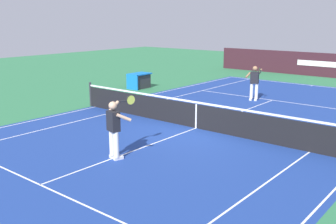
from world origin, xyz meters
name	(u,v)px	position (x,y,z in m)	size (l,w,h in m)	color
ground_plane	(196,128)	(0.00, 0.00, 0.00)	(60.00, 60.00, 0.00)	#2D7247
court_slab	(196,128)	(0.00, 0.00, 0.00)	(24.20, 11.40, 0.00)	navy
court_line_markings	(196,128)	(0.00, 0.00, 0.00)	(23.85, 11.05, 0.01)	white
tennis_net	(196,115)	(0.00, 0.00, 0.49)	(0.10, 11.70, 1.08)	#2D2D33
stadium_barrier	(335,66)	(-15.90, 0.00, 0.80)	(0.26, 17.00, 1.59)	#381923
tennis_player_near	(114,127)	(4.01, 0.05, 0.93)	(1.16, 0.75, 1.70)	white
tennis_player_far	(255,81)	(-5.82, -0.71, 0.93)	(0.97, 0.88, 1.70)	white
tennis_ball	(151,110)	(-1.03, -3.08, 0.03)	(0.07, 0.07, 0.07)	#CCE01E
equipment_cart_tarped	(139,81)	(-4.76, -7.30, 0.44)	(1.25, 0.84, 0.85)	#2D2D33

